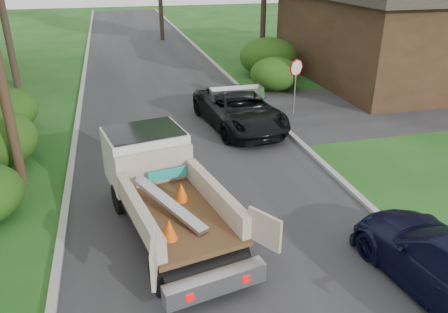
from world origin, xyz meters
The scene contains 12 objects.
ground centered at (0.00, 0.00, 0.00)m, with size 120.00×120.00×0.00m, color #194A15.
road centered at (0.00, 10.00, 0.00)m, with size 8.00×90.00×0.02m, color #28282B.
side_street centered at (12.00, 9.00, 0.01)m, with size 16.00×7.00×0.02m, color #28282B.
curb_left centered at (-4.10, 10.00, 0.06)m, with size 0.20×90.00×0.12m, color #9E9E99.
curb_right centered at (4.10, 10.00, 0.06)m, with size 0.20×90.00×0.12m, color #9E9E99.
stop_sign centered at (5.20, 9.00, 1.78)m, with size 0.71×0.32×2.48m.
house_right centered at (13.00, 14.00, 3.16)m, with size 9.72×12.96×6.20m.
hedge_left_c centered at (-6.80, 10.00, 0.85)m, with size 2.60×2.60×1.70m, color #153B0D.
hedge_right_a centered at (5.80, 13.00, 0.85)m, with size 2.60×2.60×1.70m, color #153B0D.
hedge_right_b centered at (6.50, 16.00, 1.10)m, with size 3.38×3.38×2.21m, color #153B0D.
flatbed_truck centered at (-1.60, 1.91, 1.18)m, with size 3.42×6.05×2.16m.
black_pickup centered at (2.40, 8.09, 0.76)m, with size 2.52×5.48×1.52m, color black.
Camera 1 is at (-2.45, -8.20, 6.35)m, focal length 35.00 mm.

